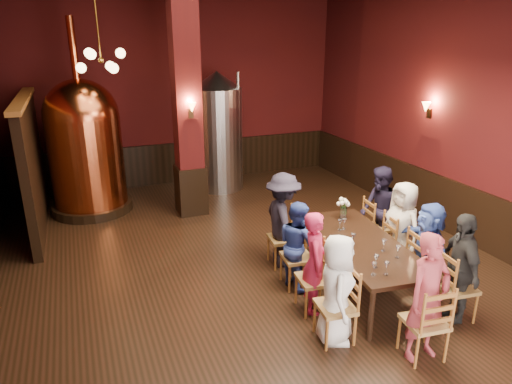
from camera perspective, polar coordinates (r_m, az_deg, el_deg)
name	(u,v)px	position (r m, az deg, el deg)	size (l,w,h in m)	color
room	(254,130)	(6.59, -0.27, 7.78)	(10.00, 10.02, 4.50)	black
wainscot_right	(451,207)	(9.25, 23.21, -1.71)	(0.08, 9.90, 1.00)	black
wainscot_back	(181,162)	(11.63, -9.30, 3.70)	(7.90, 0.08, 1.00)	black
column	(187,104)	(9.15, -8.65, 10.77)	(0.58, 0.58, 4.50)	#450E0F
partition	(33,166)	(9.54, -26.10, 2.92)	(0.22, 3.50, 2.40)	black
pendant_cluster	(101,60)	(8.94, -18.81, 15.30)	(0.90, 0.90, 1.70)	#A57226
sconce_wall	(430,109)	(9.36, 20.90, 9.63)	(0.20, 0.20, 0.36)	black
sconce_column	(191,109)	(8.86, -8.17, 10.21)	(0.20, 0.20, 0.36)	black
dining_table	(361,246)	(6.73, 13.05, -6.54)	(1.27, 2.50, 0.75)	black
chair_0	(335,306)	(5.72, 9.89, -13.88)	(0.46, 0.46, 0.92)	#955526
person_0	(336,289)	(5.60, 10.03, -11.90)	(0.67, 0.44, 1.38)	white
chair_1	(314,279)	(6.24, 7.29, -10.71)	(0.46, 0.46, 0.92)	#955526
person_1	(315,262)	(6.12, 7.39, -8.71)	(0.52, 0.34, 1.41)	#C72251
chair_2	(297,257)	(6.78, 5.16, -8.07)	(0.46, 0.46, 0.92)	#955526
person_2	(298,245)	(6.69, 5.21, -6.56)	(0.64, 0.31, 1.32)	#2B4092
chair_3	(283,238)	(7.34, 3.35, -5.77)	(0.46, 0.46, 0.92)	#955526
person_3	(283,220)	(7.22, 3.40, -3.54)	(0.99, 0.57, 1.54)	black
chair_4	(456,287)	(6.55, 23.76, -10.77)	(0.46, 0.46, 0.92)	#955526
person_4	(460,267)	(6.43, 24.09, -8.60)	(0.87, 0.36, 1.48)	black
chair_5	(425,263)	(7.01, 20.39, -8.30)	(0.46, 0.46, 0.92)	#955526
person_5	(427,249)	(6.91, 20.61, -6.63)	(1.27, 0.41, 1.37)	#3B58B3
chair_6	(400,243)	(7.49, 17.53, -6.16)	(0.46, 0.46, 0.92)	#955526
person_6	(402,228)	(7.39, 17.74, -4.25)	(0.71, 0.46, 1.46)	beige
chair_7	(378,227)	(8.01, 15.00, -4.23)	(0.46, 0.46, 0.92)	#955526
person_7	(379,211)	(7.90, 15.18, -2.29)	(0.73, 0.36, 1.50)	black
chair_8	(425,321)	(5.72, 20.33, -14.93)	(0.46, 0.46, 0.92)	#955526
person_8	(428,298)	(5.55, 20.70, -12.26)	(0.56, 0.37, 1.54)	#9A333C
copper_kettle	(85,145)	(9.93, -20.56, 5.51)	(1.83, 1.83, 3.87)	black
steel_vessel	(218,132)	(10.83, -4.77, 7.54)	(1.23, 1.23, 2.76)	#B2B2B7
rose_vase	(344,205)	(7.37, 10.93, -1.61)	(0.21, 0.21, 0.35)	white
wine_glass_0	(384,245)	(6.47, 15.68, -6.43)	(0.07, 0.07, 0.17)	white
wine_glass_1	(344,224)	(7.02, 10.94, -3.96)	(0.07, 0.07, 0.17)	white
wine_glass_2	(398,252)	(6.33, 17.30, -7.16)	(0.07, 0.07, 0.17)	white
wine_glass_3	(353,239)	(6.54, 12.05, -5.81)	(0.07, 0.07, 0.17)	white
wine_glass_4	(340,225)	(6.98, 10.43, -4.08)	(0.07, 0.07, 0.17)	white
wine_glass_5	(386,268)	(5.88, 15.99, -9.17)	(0.07, 0.07, 0.17)	white
wine_glass_6	(374,269)	(5.83, 14.51, -9.29)	(0.07, 0.07, 0.17)	white
wine_glass_7	(376,261)	(6.02, 14.76, -8.37)	(0.07, 0.07, 0.17)	white
wine_glass_8	(426,265)	(6.10, 20.46, -8.59)	(0.07, 0.07, 0.17)	white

